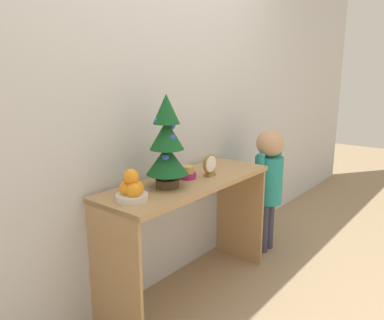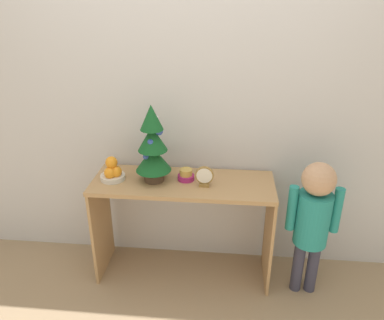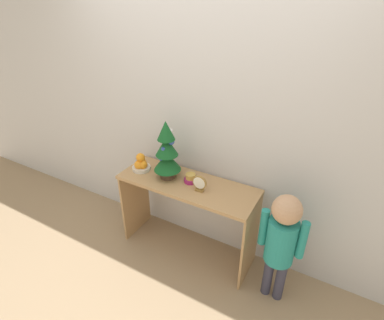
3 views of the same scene
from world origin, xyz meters
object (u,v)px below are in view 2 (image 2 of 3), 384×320
(fruit_bowl, at_px, (113,171))
(child_figure, at_px, (313,215))
(singing_bowl, at_px, (186,175))
(desk_clock, at_px, (204,177))
(mini_tree, at_px, (153,146))

(fruit_bowl, xyz_separation_m, child_figure, (1.34, -0.09, -0.20))
(child_figure, bearing_deg, singing_bowl, 171.16)
(singing_bowl, relative_size, desk_clock, 0.80)
(mini_tree, relative_size, singing_bowl, 4.67)
(mini_tree, distance_m, desk_clock, 0.39)
(mini_tree, height_order, desk_clock, mini_tree)
(singing_bowl, bearing_deg, mini_tree, -171.98)
(mini_tree, bearing_deg, child_figure, -5.46)
(singing_bowl, xyz_separation_m, desk_clock, (0.13, -0.08, 0.04))
(singing_bowl, bearing_deg, desk_clock, -32.03)
(fruit_bowl, bearing_deg, mini_tree, 2.62)
(mini_tree, distance_m, fruit_bowl, 0.34)
(desk_clock, bearing_deg, fruit_bowl, 176.50)
(desk_clock, bearing_deg, child_figure, -3.99)
(desk_clock, xyz_separation_m, child_figure, (0.71, -0.05, -0.21))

